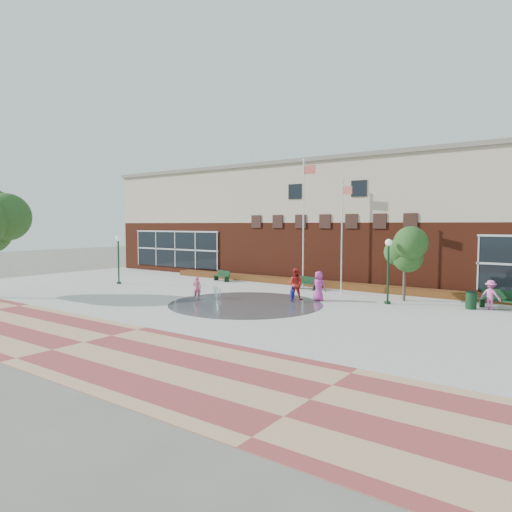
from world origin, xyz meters
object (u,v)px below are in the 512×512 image
Objects in this scene: flagpole_right at (342,231)px; bench_left at (222,278)px; trash_can at (471,300)px; child_splash at (197,288)px; flagpole_left at (304,217)px.

bench_left is (-10.14, 0.31, -3.72)m from flagpole_right.
bench_left is 17.95m from trash_can.
bench_left is 1.29× the size of child_splash.
trash_can is (7.75, -1.12, -3.51)m from flagpole_right.
trash_can reaches higher than bench_left.
bench_left is 1.83× the size of trash_can.
bench_left is 8.38m from child_splash.
flagpole_right is 10.81m from bench_left.
trash_can is 14.91m from child_splash.
bench_left is at bearing -92.80° from child_splash.
flagpole_right is at bearing -163.40° from child_splash.
flagpole_right is at bearing 12.92° from bench_left.
child_splash is (-2.81, -7.65, -4.23)m from flagpole_left.
child_splash is (-13.72, -5.82, 0.19)m from trash_can.
flagpole_left reaches higher than bench_left.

